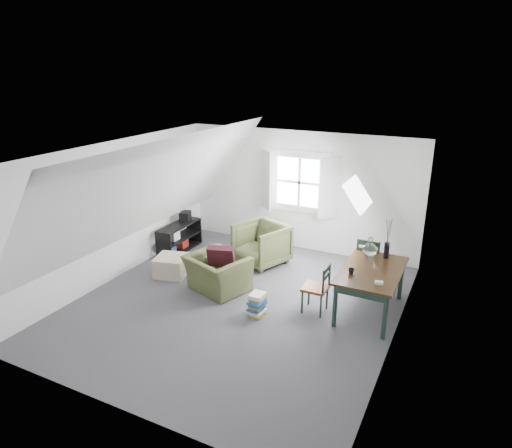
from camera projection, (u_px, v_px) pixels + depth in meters
The scene contains 24 objects.
floor at pixel (238, 303), 7.56m from camera, with size 5.50×5.50×0.00m, color #4A494F.
ceiling at pixel (235, 154), 6.73m from camera, with size 5.50×5.50×0.00m, color white.
wall_back at pixel (300, 191), 9.47m from camera, with size 5.00×5.00×0.00m, color white.
wall_front at pixel (112, 315), 4.82m from camera, with size 5.00×5.00×0.00m, color white.
wall_left at pixel (114, 211), 8.19m from camera, with size 5.50×5.50×0.00m, color white.
wall_right at pixel (400, 262), 6.10m from camera, with size 5.50×5.50×0.00m, color white.
slope_left at pixel (155, 189), 7.62m from camera, with size 5.50×5.50×0.00m, color white.
slope_right at pixel (334, 215), 6.32m from camera, with size 5.50×5.50×0.00m, color white.
dormer_window at pixel (299, 183), 9.34m from camera, with size 1.71×0.35×1.30m.
skylight at pixel (358, 194), 7.43m from camera, with size 0.55×0.75×0.04m, color white.
armchair_near at pixel (218, 290), 8.02m from camera, with size 0.98×0.85×0.64m, color #464C2B.
armchair_far at pixel (262, 263), 9.09m from camera, with size 0.88×0.90×0.82m, color #464C2B.
throw_pillow at pixel (221, 258), 7.96m from camera, with size 0.46×0.13×0.46m, color #3B101C.
ottoman at pixel (171, 266), 8.53m from camera, with size 0.55×0.55×0.37m, color #BDAB91.
dining_table at pixel (371, 275), 7.10m from camera, with size 0.89×1.49×0.74m.
demijohn at pixel (370, 250), 7.46m from camera, with size 0.24×0.24×0.34m.
vase_twigs at pixel (387, 249), 7.44m from camera, with size 0.09×0.09×0.67m.
cup at pixel (351, 274), 6.92m from camera, with size 0.09×0.09×0.09m, color black.
paper_box at pixel (379, 283), 6.59m from camera, with size 0.12×0.08×0.04m, color white.
dining_chair_far at pixel (369, 262), 7.96m from camera, with size 0.44×0.44×0.94m.
dining_chair_near at pixel (317, 287), 7.18m from camera, with size 0.38×0.38×0.81m.
media_shelf at pixel (178, 239), 9.61m from camera, with size 0.38×1.13×0.58m.
electronics_box at pixel (185, 217), 9.71m from camera, with size 0.20×0.28×0.22m, color black.
magazine_stack at pixel (257, 305), 7.15m from camera, with size 0.27×0.33×0.37m.
Camera 1 is at (3.24, -5.86, 3.76)m, focal length 32.00 mm.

